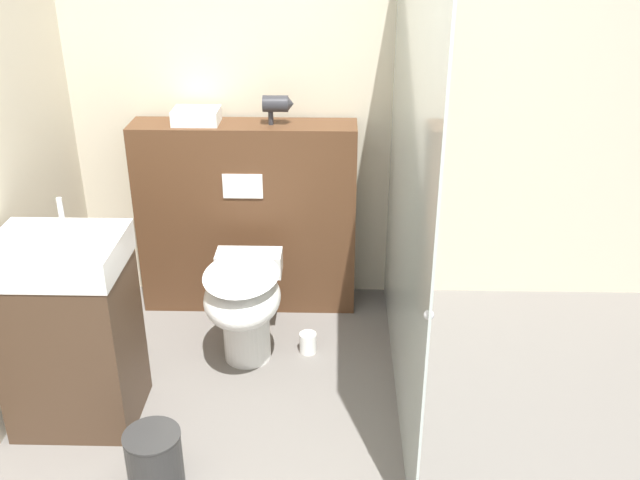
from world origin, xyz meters
The scene contains 9 objects.
wall_back centered at (0.00, 2.03, 1.25)m, with size 8.00×0.06×2.50m.
partition_panel centered at (-0.45, 1.84, 0.56)m, with size 1.25×0.27×1.12m.
shower_glass centered at (0.38, 1.04, 1.02)m, with size 0.04×1.92×2.05m.
toilet centered at (-0.41, 1.22, 0.36)m, with size 0.39×0.64×0.56m.
sink_vanity centered at (-1.13, 0.76, 0.47)m, with size 0.56×0.45×1.07m.
hair_drier centered at (-0.26, 1.83, 1.23)m, with size 0.17×0.09×0.16m.
folded_towel centered at (-0.71, 1.84, 1.16)m, with size 0.25×0.19×0.08m.
spare_toilet_roll centered at (-0.08, 1.31, 0.06)m, with size 0.09×0.09×0.11m.
waste_bin centered at (-0.68, 0.33, 0.13)m, with size 0.24×0.24×0.26m.
Camera 1 is at (0.06, -1.93, 2.24)m, focal length 40.00 mm.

